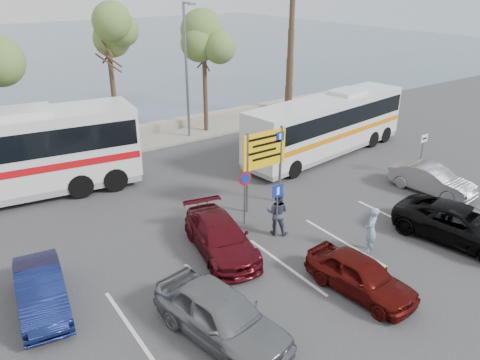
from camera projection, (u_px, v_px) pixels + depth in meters
ground at (293, 244)px, 18.00m from camera, size 120.00×120.00×0.00m
kerb_strip at (143, 144)px, 28.53m from camera, size 44.00×2.40×0.15m
seawall at (130, 132)px, 29.95m from camera, size 48.00×0.80×0.60m
sea at (3, 53)px, 63.24m from camera, size 140.00×140.00×0.00m
tree_mid at (107, 33)px, 25.12m from camera, size 3.20×3.20×8.00m
tree_right at (204, 35)px, 28.44m from camera, size 3.20×3.20×7.40m
street_lamp_right at (187, 65)px, 27.92m from camera, size 0.45×1.15×8.01m
direction_sign at (265, 155)px, 19.97m from camera, size 2.20×0.12×3.60m
sign_no_stop at (245, 189)px, 18.86m from camera, size 0.60×0.08×2.35m
sign_parking at (277, 203)px, 17.91m from camera, size 0.50×0.07×2.25m
sign_taxi at (422, 149)px, 23.67m from camera, size 0.50×0.07×2.20m
lane_markings at (287, 265)px, 16.65m from camera, size 12.02×4.20×0.01m
coach_bus_right at (327, 127)px, 26.43m from camera, size 11.43×3.85×3.49m
car_silver_a at (221, 315)px, 13.06m from camera, size 2.61×4.76×1.53m
car_blue at (41, 291)px, 14.27m from camera, size 1.86×4.03×1.28m
car_maroon at (221, 237)px, 17.21m from camera, size 2.69×4.75×1.30m
car_red at (360, 275)px, 15.00m from camera, size 1.89×3.92×1.29m
suv_black at (462, 225)px, 17.93m from camera, size 3.25×5.36×1.39m
car_silver_b at (432, 180)px, 22.05m from camera, size 1.87×4.10×1.30m
pedestrian_near at (371, 230)px, 17.18m from camera, size 0.77×0.66×1.80m
pedestrian_far at (277, 213)px, 18.39m from camera, size 1.11×1.14×1.85m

